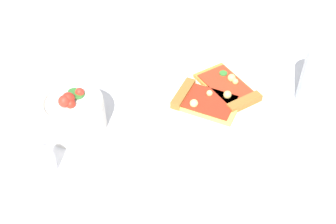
# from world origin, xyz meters

# --- Properties ---
(ground_plane) EXTENTS (2.40, 2.40, 0.00)m
(ground_plane) POSITION_xyz_m (0.00, 0.00, 0.00)
(ground_plane) COLOR silver
(ground_plane) RESTS_ON ground
(plate) EXTENTS (0.27, 0.27, 0.01)m
(plate) POSITION_xyz_m (0.01, -0.05, 0.01)
(plate) COLOR silver
(plate) RESTS_ON ground_plane
(pizza_slice_near) EXTENTS (0.15, 0.11, 0.02)m
(pizza_slice_near) POSITION_xyz_m (0.01, -0.09, 0.02)
(pizza_slice_near) COLOR gold
(pizza_slice_near) RESTS_ON plate
(pizza_slice_far) EXTENTS (0.15, 0.15, 0.02)m
(pizza_slice_far) POSITION_xyz_m (-0.01, -0.02, 0.02)
(pizza_slice_far) COLOR #E5B256
(pizza_slice_far) RESTS_ON plate
(salad_bowl) EXTENTS (0.12, 0.12, 0.09)m
(salad_bowl) POSITION_xyz_m (0.02, 0.23, 0.04)
(salad_bowl) COLOR white
(salad_bowl) RESTS_ON ground_plane
(soda_glass) EXTENTS (0.08, 0.08, 0.13)m
(soda_glass) POSITION_xyz_m (-0.07, -0.25, 0.07)
(soda_glass) COLOR silver
(soda_glass) RESTS_ON ground_plane
(pepper_shaker) EXTENTS (0.03, 0.03, 0.07)m
(pepper_shaker) POSITION_xyz_m (-0.07, 0.30, 0.03)
(pepper_shaker) COLOR silver
(pepper_shaker) RESTS_ON ground_plane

